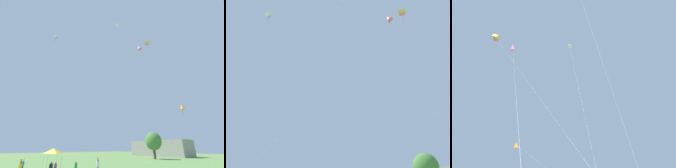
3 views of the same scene
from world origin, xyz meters
TOP-DOWN VIEW (x-y plane):
  - kite_orange_diamond_1 at (13.68, 21.40)m, footprint 6.13×19.00m
  - kite_pink_diamond_2 at (7.37, 19.26)m, footprint 12.71×18.00m
  - kite_white_diamond_3 at (10.75, 9.94)m, footprint 6.94×6.19m
  - kite_yellow_box_4 at (6.49, 23.62)m, footprint 6.23×23.40m

SIDE VIEW (x-z plane):
  - kite_orange_diamond_1 at x=13.68m, z-range 4.59..14.87m
  - kite_white_diamond_3 at x=10.75m, z-range 11.31..35.02m
  - kite_pink_diamond_2 at x=7.37m, z-range 11.92..37.25m
  - kite_yellow_box_4 at x=6.49m, z-range 13.95..42.95m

